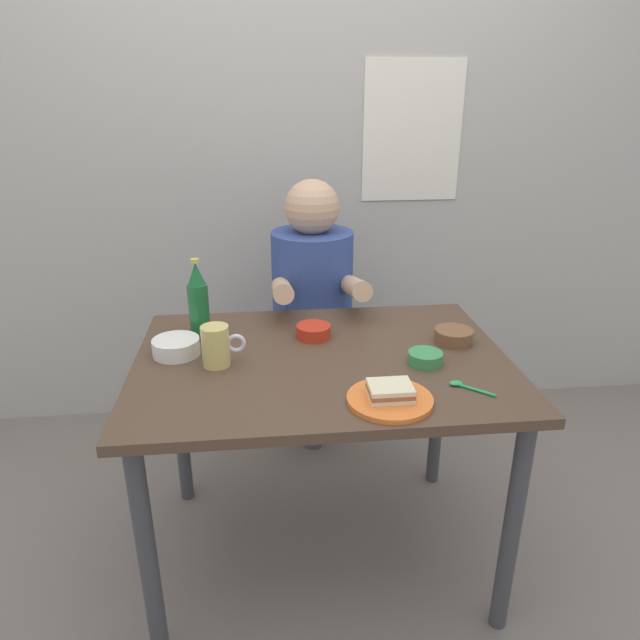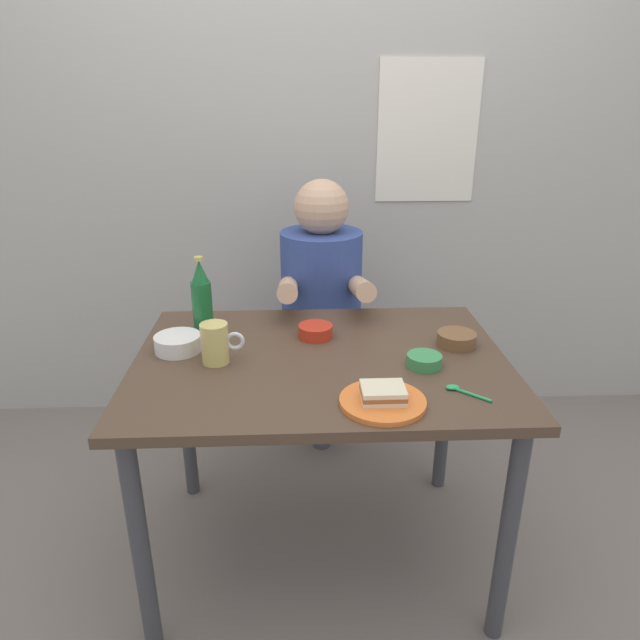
% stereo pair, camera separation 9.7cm
% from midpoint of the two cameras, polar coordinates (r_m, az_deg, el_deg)
% --- Properties ---
extents(ground_plane, '(6.00, 6.00, 0.00)m').
position_cam_midpoint_polar(ground_plane, '(2.12, -1.25, -22.08)').
color(ground_plane, slate).
extents(wall_back, '(4.40, 0.09, 2.60)m').
position_cam_midpoint_polar(wall_back, '(2.58, -3.59, 18.08)').
color(wall_back, '#ADA89E').
rests_on(wall_back, ground).
extents(dining_table, '(1.10, 0.80, 0.74)m').
position_cam_midpoint_polar(dining_table, '(1.73, -1.43, -6.57)').
color(dining_table, '#4C3828').
rests_on(dining_table, ground).
extents(stool, '(0.34, 0.34, 0.45)m').
position_cam_midpoint_polar(stool, '(2.43, -1.86, -5.61)').
color(stool, '#4C4C51').
rests_on(stool, ground).
extents(person_seated, '(0.33, 0.56, 0.72)m').
position_cam_midpoint_polar(person_seated, '(2.26, -1.97, 3.66)').
color(person_seated, '#33478C').
rests_on(person_seated, stool).
extents(plate_orange, '(0.22, 0.22, 0.01)m').
position_cam_midpoint_polar(plate_orange, '(1.46, 5.10, -7.96)').
color(plate_orange, orange).
rests_on(plate_orange, dining_table).
extents(sandwich, '(0.11, 0.09, 0.04)m').
position_cam_midpoint_polar(sandwich, '(1.45, 5.14, -7.11)').
color(sandwich, beige).
rests_on(sandwich, plate_orange).
extents(beer_mug, '(0.13, 0.08, 0.12)m').
position_cam_midpoint_polar(beer_mug, '(1.66, -11.95, -2.56)').
color(beer_mug, '#D1BC66').
rests_on(beer_mug, dining_table).
extents(beer_bottle, '(0.06, 0.06, 0.26)m').
position_cam_midpoint_polar(beer_bottle, '(1.83, -13.55, 1.64)').
color(beer_bottle, '#19602D').
rests_on(beer_bottle, dining_table).
extents(dip_bowl_green, '(0.10, 0.10, 0.03)m').
position_cam_midpoint_polar(dip_bowl_green, '(1.67, 8.85, -3.72)').
color(dip_bowl_green, '#388C4C').
rests_on(dip_bowl_green, dining_table).
extents(sauce_bowl_chili, '(0.11, 0.11, 0.04)m').
position_cam_midpoint_polar(sauce_bowl_chili, '(1.82, -2.17, -1.09)').
color(sauce_bowl_chili, red).
rests_on(sauce_bowl_chili, dining_table).
extents(rice_bowl_white, '(0.14, 0.14, 0.05)m').
position_cam_midpoint_polar(rice_bowl_white, '(1.76, -15.73, -2.54)').
color(rice_bowl_white, silver).
rests_on(rice_bowl_white, dining_table).
extents(condiment_bowl_brown, '(0.12, 0.12, 0.04)m').
position_cam_midpoint_polar(condiment_bowl_brown, '(1.82, 11.75, -1.51)').
color(condiment_bowl_brown, brown).
rests_on(condiment_bowl_brown, dining_table).
extents(spoon, '(0.10, 0.09, 0.01)m').
position_cam_midpoint_polar(spoon, '(1.56, 12.47, -6.48)').
color(spoon, '#26A559').
rests_on(spoon, dining_table).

